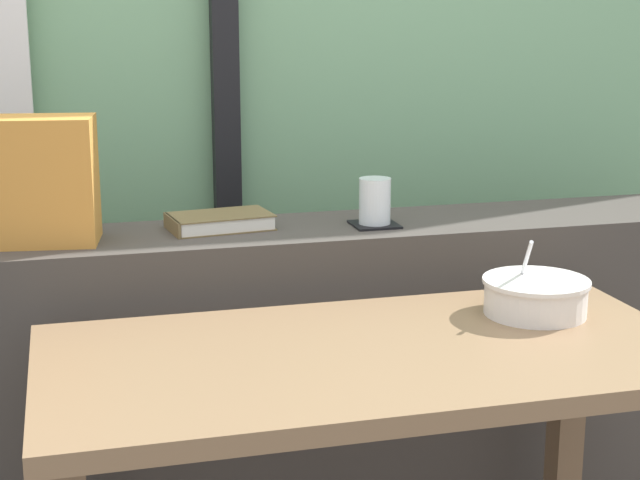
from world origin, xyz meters
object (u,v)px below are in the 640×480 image
object	(u,v)px
coaster_square	(374,224)
soup_bowl	(535,296)
juice_glass	(375,203)
throw_pillow	(16,181)
breakfast_table	(370,415)
closed_book	(219,221)

from	to	relation	value
coaster_square	soup_bowl	world-z (taller)	soup_bowl
juice_glass	throw_pillow	xyz separation A→B (m)	(-0.76, 0.03, 0.08)
breakfast_table	coaster_square	distance (m)	0.57
breakfast_table	soup_bowl	world-z (taller)	soup_bowl
coaster_square	throw_pillow	size ratio (longest dim) A/B	0.31
throw_pillow	soup_bowl	world-z (taller)	throw_pillow
closed_book	throw_pillow	world-z (taller)	throw_pillow
breakfast_table	coaster_square	bearing A→B (deg)	71.43
throw_pillow	soup_bowl	size ratio (longest dim) A/B	1.55
closed_book	throw_pillow	xyz separation A→B (m)	(-0.42, -0.03, 0.11)
breakfast_table	closed_book	xyz separation A→B (m)	(-0.17, 0.55, 0.24)
juice_glass	closed_book	size ratio (longest dim) A/B	0.43
juice_glass	soup_bowl	xyz separation A→B (m)	(0.20, -0.38, -0.12)
breakfast_table	throw_pillow	xyz separation A→B (m)	(-0.59, 0.52, 0.36)
throw_pillow	coaster_square	bearing A→B (deg)	-2.28
closed_book	juice_glass	bearing A→B (deg)	-9.43
juice_glass	soup_bowl	bearing A→B (deg)	-62.31
juice_glass	soup_bowl	distance (m)	0.45
closed_book	throw_pillow	size ratio (longest dim) A/B	0.74
throw_pillow	juice_glass	bearing A→B (deg)	-2.28
juice_glass	throw_pillow	bearing A→B (deg)	177.72
breakfast_table	throw_pillow	world-z (taller)	throw_pillow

